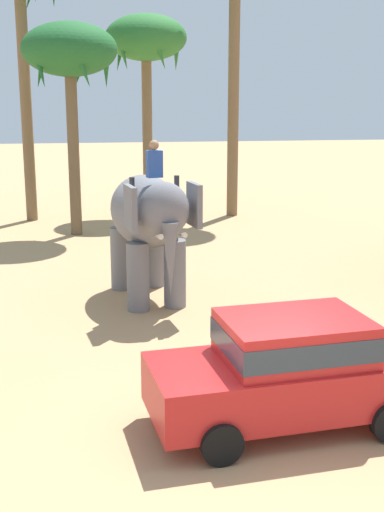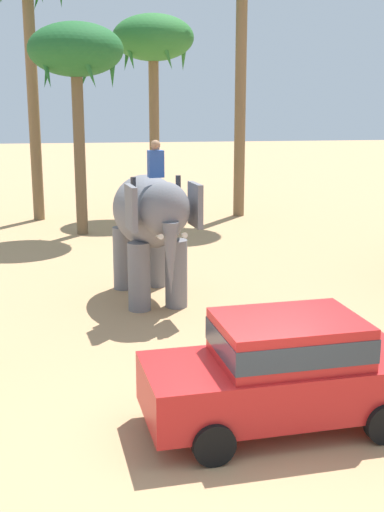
% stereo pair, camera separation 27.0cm
% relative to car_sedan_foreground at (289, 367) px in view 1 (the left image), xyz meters
% --- Properties ---
extents(ground_plane, '(120.00, 120.00, 0.00)m').
position_rel_car_sedan_foreground_xyz_m(ground_plane, '(-0.63, -0.34, -0.93)').
color(ground_plane, tan).
extents(car_sedan_foreground, '(4.25, 2.19, 1.70)m').
position_rel_car_sedan_foreground_xyz_m(car_sedan_foreground, '(0.00, 0.00, 0.00)').
color(car_sedan_foreground, red).
rests_on(car_sedan_foreground, ground).
extents(elephant_with_mahout, '(2.11, 3.99, 3.88)m').
position_rel_car_sedan_foreground_xyz_m(elephant_with_mahout, '(-1.47, 6.66, 1.06)').
color(elephant_with_mahout, slate).
rests_on(elephant_with_mahout, ground).
extents(palm_tree_near_hut, '(3.20, 3.20, 7.20)m').
position_rel_car_sedan_foreground_xyz_m(palm_tree_near_hut, '(-3.28, 14.89, 5.19)').
color(palm_tree_near_hut, brown).
rests_on(palm_tree_near_hut, ground).
extents(palm_tree_far_back, '(3.20, 3.20, 7.88)m').
position_rel_car_sedan_foreground_xyz_m(palm_tree_far_back, '(-0.37, 18.66, 5.84)').
color(palm_tree_far_back, brown).
rests_on(palm_tree_far_back, ground).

